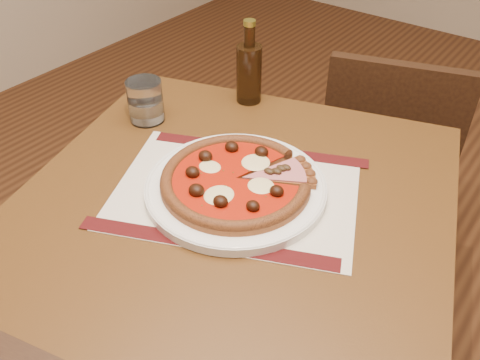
# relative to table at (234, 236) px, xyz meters

# --- Properties ---
(table) EXTENTS (1.00, 1.00, 0.75)m
(table) POSITION_rel_table_xyz_m (0.00, 0.00, 0.00)
(table) COLOR #5A3615
(table) RESTS_ON ground
(chair_far) EXTENTS (0.48, 0.48, 0.81)m
(chair_far) POSITION_rel_table_xyz_m (0.04, 0.72, -0.19)
(chair_far) COLOR black
(chair_far) RESTS_ON ground
(placemat) EXTENTS (0.55, 0.48, 0.00)m
(placemat) POSITION_rel_table_xyz_m (-0.01, 0.02, 0.10)
(placemat) COLOR silver
(placemat) RESTS_ON table
(plate) EXTENTS (0.35, 0.35, 0.02)m
(plate) POSITION_rel_table_xyz_m (-0.01, 0.02, 0.11)
(plate) COLOR white
(plate) RESTS_ON placemat
(pizza) EXTENTS (0.29, 0.29, 0.04)m
(pizza) POSITION_rel_table_xyz_m (-0.01, 0.02, 0.13)
(pizza) COLOR brown
(pizza) RESTS_ON plate
(ham_slice) EXTENTS (0.12, 0.13, 0.02)m
(ham_slice) POSITION_rel_table_xyz_m (0.06, 0.09, 0.13)
(ham_slice) COLOR brown
(ham_slice) RESTS_ON plate
(water_glass) EXTENTS (0.10, 0.10, 0.10)m
(water_glass) POSITION_rel_table_xyz_m (-0.33, 0.10, 0.15)
(water_glass) COLOR white
(water_glass) RESTS_ON table
(bottle) EXTENTS (0.06, 0.06, 0.20)m
(bottle) POSITION_rel_table_xyz_m (-0.20, 0.32, 0.18)
(bottle) COLOR black
(bottle) RESTS_ON table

